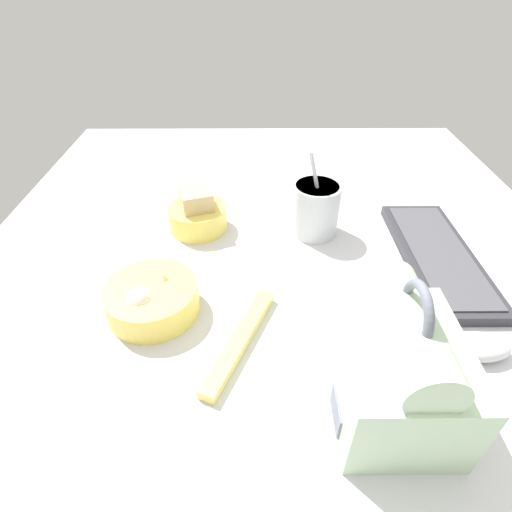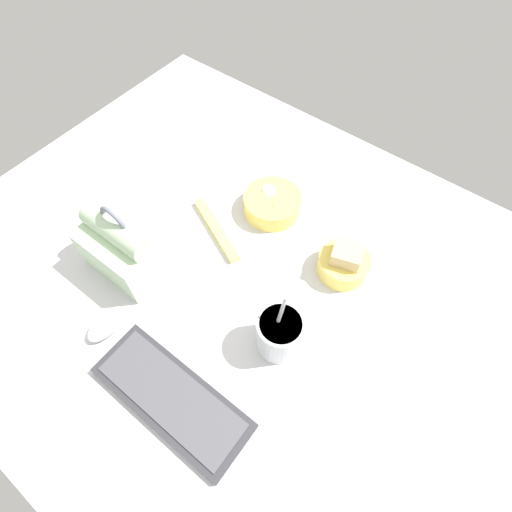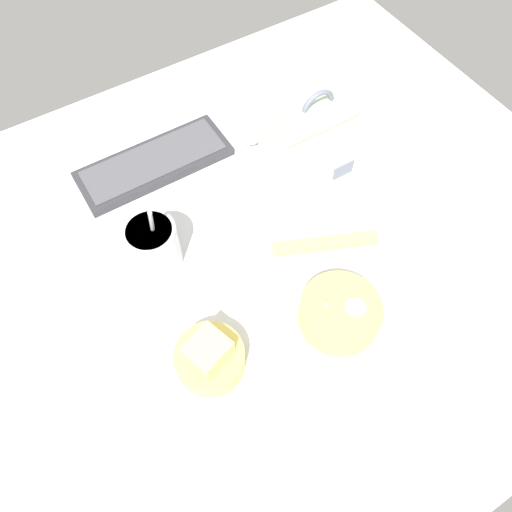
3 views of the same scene
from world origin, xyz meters
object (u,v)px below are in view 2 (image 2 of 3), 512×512
Objects in this scene: bento_bowl_sandwich at (344,263)px; computer_mouse at (106,324)px; keyboard at (172,397)px; chopstick_case at (216,229)px; bento_bowl_snacks at (272,203)px; soup_cup at (279,333)px; lunch_bag at (126,245)px.

computer_mouse is at bearing 52.78° from bento_bowl_sandwich.
chopstick_case is (18.66, -34.47, -0.22)cm from keyboard.
keyboard is 2.26× the size of bento_bowl_snacks.
bento_bowl_sandwich is 0.81× the size of bento_bowl_snacks.
soup_cup is (-9.33, -20.91, 4.24)cm from keyboard.
bento_bowl_snacks is at bearing -116.98° from chopstick_case.
bento_bowl_snacks is (-15.97, -31.31, -4.58)cm from lunch_bag.
chopstick_case is (27.98, -13.56, -4.45)cm from soup_cup.
lunch_bag is at bearing 6.83° from soup_cup.
chopstick_case is at bearing 63.02° from bento_bowl_snacks.
chopstick_case is (-9.20, -18.01, -6.31)cm from lunch_bag.
lunch_bag is at bearing -30.57° from keyboard.
computer_mouse reaches higher than keyboard.
chopstick_case is at bearing -117.06° from lunch_bag.
chopstick_case is at bearing -25.85° from soup_cup.
bento_bowl_snacks is (22.55, -4.38, -0.60)cm from bento_bowl_sandwich.
soup_cup is 34.34cm from bento_bowl_snacks.
lunch_bag reaches higher than soup_cup.
soup_cup is 1.20× the size of bento_bowl_snacks.
soup_cup is at bearing 128.30° from bento_bowl_snacks.
keyboard is 1.88× the size of soup_cup.
keyboard is at bearing 76.19° from bento_bowl_sandwich.
lunch_bag is at bearing 34.96° from bento_bowl_sandwich.
soup_cup is at bearing 154.15° from chopstick_case.
keyboard is at bearing 65.96° from soup_cup.
bento_bowl_sandwich is 1.24× the size of computer_mouse.
soup_cup reaches higher than computer_mouse.
lunch_bag is at bearing 62.97° from bento_bowl_snacks.
keyboard is 23.28cm from soup_cup.
bento_bowl_snacks is 15.02cm from chopstick_case.
computer_mouse reaches higher than chopstick_case.
computer_mouse is at bearing -6.37° from keyboard.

